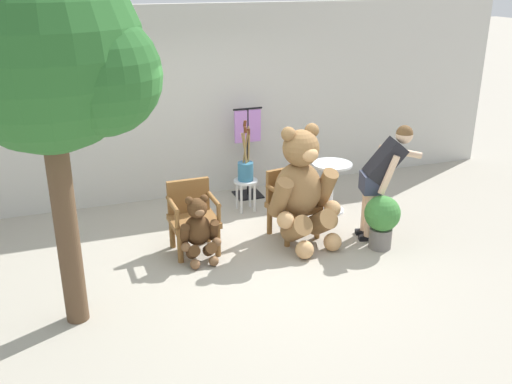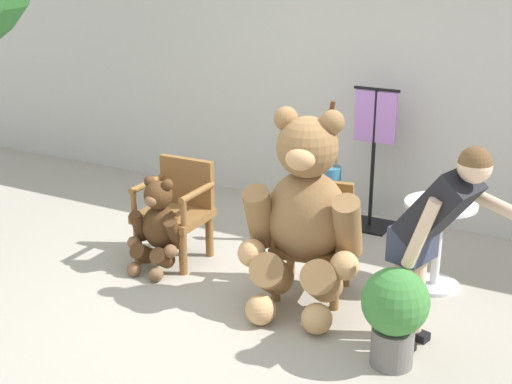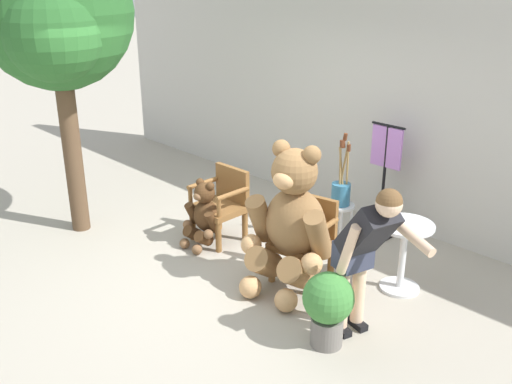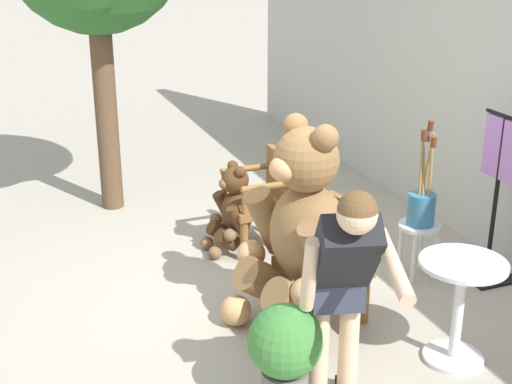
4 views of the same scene
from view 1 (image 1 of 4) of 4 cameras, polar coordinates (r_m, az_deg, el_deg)
The scene contains 13 objects.
ground_plane at distance 6.87m, azimuth 0.17°, elevation -6.71°, with size 60.00×60.00×0.00m, color #A8A091.
back_wall at distance 8.55m, azimuth -5.41°, elevation 8.89°, with size 10.00×0.16×2.80m, color beige.
wooden_chair_left at distance 6.94m, azimuth -6.38°, elevation -2.29°, with size 0.57×0.53×0.86m.
wooden_chair_right at distance 7.32m, azimuth 3.53°, elevation -0.92°, with size 0.64×0.61×0.86m.
teddy_bear_large at distance 7.00m, azimuth 4.61°, elevation 0.45°, with size 0.93×0.93×1.51m.
teddy_bear_small at distance 6.72m, azimuth -5.75°, elevation -3.74°, with size 0.48×0.45×0.81m.
person_visitor at distance 7.25m, azimuth 12.54°, elevation 2.00°, with size 0.88×0.49×1.48m.
white_stool at distance 8.08m, azimuth -1.04°, elevation 0.51°, with size 0.34×0.34×0.46m.
brush_bucket at distance 7.99m, azimuth -1.05°, elevation 2.44°, with size 0.22×0.22×0.86m.
round_side_table at distance 8.09m, azimuth 7.54°, elevation 1.03°, with size 0.56×0.56×0.72m.
patio_tree at distance 5.13m, azimuth -19.60°, elevation 12.38°, with size 1.79×1.70×3.44m.
potted_plant at distance 7.14m, azimuth 12.48°, elevation -2.57°, with size 0.44×0.44×0.68m.
clothing_display_stand at distance 8.51m, azimuth -0.83°, elevation 4.19°, with size 0.44×0.40×1.36m.
Camera 1 is at (-2.08, -5.69, 3.22)m, focal length 40.00 mm.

